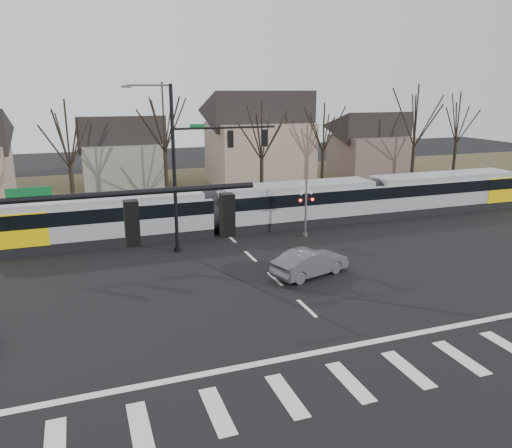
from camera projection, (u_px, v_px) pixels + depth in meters
name	position (u px, v px, depth m)	size (l,w,h in m)	color
ground	(327.00, 327.00, 21.40)	(140.00, 140.00, 0.00)	black
grass_verge	(179.00, 190.00, 50.47)	(140.00, 28.00, 0.01)	#38331E
crosswalk	(379.00, 375.00, 17.77)	(27.00, 2.60, 0.01)	silver
stop_line	(348.00, 346.00, 19.77)	(28.00, 0.35, 0.01)	silver
lane_dashes	(223.00, 231.00, 35.93)	(0.18, 30.00, 0.01)	silver
rail_pair	(224.00, 231.00, 35.75)	(90.00, 1.52, 0.06)	#59595E
tram	(295.00, 202.00, 37.35)	(40.96, 3.04, 3.10)	gray
sedan	(310.00, 262.00, 27.20)	(4.75, 2.82, 1.48)	#505058
signal_pole_near_left	(44.00, 283.00, 11.06)	(9.28, 0.44, 10.20)	black
signal_pole_far	(200.00, 160.00, 30.48)	(9.28, 0.44, 10.20)	black
rail_crossing_signal	(306.00, 210.00, 34.17)	(1.08, 0.36, 4.00)	#59595B
tree_row	(212.00, 146.00, 44.37)	(59.20, 7.20, 10.00)	black
house_b	(122.00, 149.00, 51.43)	(8.64, 7.56, 7.65)	slate
house_c	(259.00, 135.00, 52.96)	(10.80, 8.64, 10.10)	gray
house_d	(370.00, 140.00, 60.02)	(8.64, 7.56, 7.65)	brown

